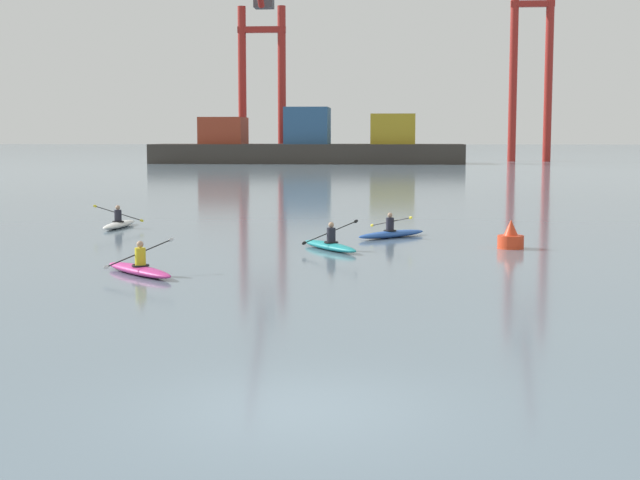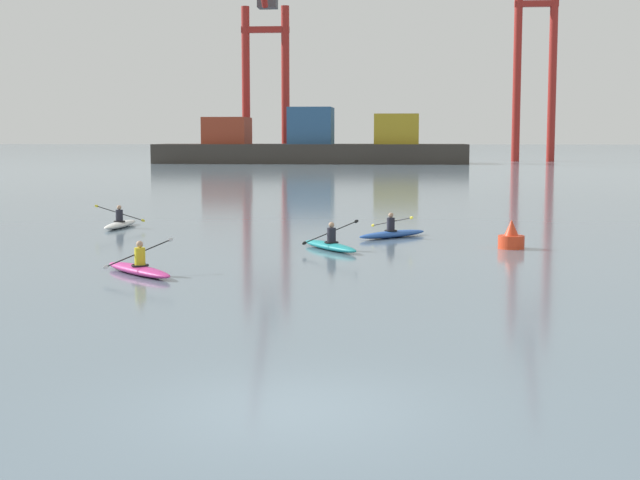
{
  "view_description": "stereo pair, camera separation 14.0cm",
  "coord_description": "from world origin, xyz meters",
  "px_view_note": "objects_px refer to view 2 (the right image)",
  "views": [
    {
      "loc": [
        1.33,
        -12.77,
        3.85
      ],
      "look_at": [
        -1.01,
        16.21,
        0.6
      ],
      "focal_mm": 52.53,
      "sensor_mm": 36.0,
      "label": 1
    },
    {
      "loc": [
        1.46,
        -12.76,
        3.85
      ],
      "look_at": [
        -1.01,
        16.21,
        0.6
      ],
      "focal_mm": 52.53,
      "sensor_mm": 36.0,
      "label": 2
    }
  ],
  "objects_px": {
    "gantry_crane_west_mid": "(536,38)",
    "channel_buoy": "(511,238)",
    "gantry_crane_west": "(265,49)",
    "kayak_magenta": "(139,268)",
    "kayak_white": "(120,224)",
    "container_barge": "(312,145)",
    "kayak_teal": "(330,245)",
    "kayak_blue": "(392,233)"
  },
  "relations": [
    {
      "from": "channel_buoy",
      "to": "kayak_teal",
      "type": "xyz_separation_m",
      "value": [
        -6.15,
        -0.92,
        -0.19
      ]
    },
    {
      "from": "kayak_blue",
      "to": "container_barge",
      "type": "bearing_deg",
      "value": 97.18
    },
    {
      "from": "gantry_crane_west",
      "to": "kayak_white",
      "type": "bearing_deg",
      "value": -85.29
    },
    {
      "from": "container_barge",
      "to": "gantry_crane_west",
      "type": "xyz_separation_m",
      "value": [
        -7.6,
        6.93,
        13.99
      ]
    },
    {
      "from": "container_barge",
      "to": "channel_buoy",
      "type": "distance_m",
      "value": 99.99
    },
    {
      "from": "gantry_crane_west",
      "to": "kayak_magenta",
      "type": "bearing_deg",
      "value": -83.58
    },
    {
      "from": "gantry_crane_west_mid",
      "to": "kayak_white",
      "type": "relative_size",
      "value": 10.9
    },
    {
      "from": "gantry_crane_west_mid",
      "to": "kayak_teal",
      "type": "distance_m",
      "value": 114.45
    },
    {
      "from": "kayak_white",
      "to": "kayak_magenta",
      "type": "distance_m",
      "value": 13.76
    },
    {
      "from": "gantry_crane_west_mid",
      "to": "kayak_white",
      "type": "height_order",
      "value": "gantry_crane_west_mid"
    },
    {
      "from": "channel_buoy",
      "to": "gantry_crane_west",
      "type": "bearing_deg",
      "value": 102.67
    },
    {
      "from": "gantry_crane_west",
      "to": "channel_buoy",
      "type": "height_order",
      "value": "gantry_crane_west"
    },
    {
      "from": "gantry_crane_west",
      "to": "channel_buoy",
      "type": "distance_m",
      "value": 109.42
    },
    {
      "from": "kayak_white",
      "to": "kayak_teal",
      "type": "xyz_separation_m",
      "value": [
        9.37,
        -6.93,
        0.0
      ]
    },
    {
      "from": "kayak_white",
      "to": "kayak_teal",
      "type": "bearing_deg",
      "value": -36.49
    },
    {
      "from": "container_barge",
      "to": "kayak_white",
      "type": "relative_size",
      "value": 12.61
    },
    {
      "from": "gantry_crane_west_mid",
      "to": "kayak_teal",
      "type": "relative_size",
      "value": 11.78
    },
    {
      "from": "channel_buoy",
      "to": "kayak_teal",
      "type": "bearing_deg",
      "value": -171.54
    },
    {
      "from": "gantry_crane_west_mid",
      "to": "kayak_teal",
      "type": "bearing_deg",
      "value": -101.27
    },
    {
      "from": "container_barge",
      "to": "kayak_teal",
      "type": "height_order",
      "value": "container_barge"
    },
    {
      "from": "kayak_white",
      "to": "kayak_magenta",
      "type": "xyz_separation_m",
      "value": [
        4.47,
        -13.02,
        0.0
      ]
    },
    {
      "from": "container_barge",
      "to": "gantry_crane_west_mid",
      "type": "xyz_separation_m",
      "value": [
        32.07,
        11.28,
        15.6
      ]
    },
    {
      "from": "channel_buoy",
      "to": "container_barge",
      "type": "bearing_deg",
      "value": 99.28
    },
    {
      "from": "kayak_white",
      "to": "kayak_teal",
      "type": "distance_m",
      "value": 11.66
    },
    {
      "from": "kayak_magenta",
      "to": "gantry_crane_west",
      "type": "bearing_deg",
      "value": 96.42
    },
    {
      "from": "gantry_crane_west",
      "to": "kayak_magenta",
      "type": "distance_m",
      "value": 114.47
    },
    {
      "from": "kayak_white",
      "to": "container_barge",
      "type": "bearing_deg",
      "value": 90.37
    },
    {
      "from": "kayak_blue",
      "to": "kayak_white",
      "type": "xyz_separation_m",
      "value": [
        -11.44,
        2.89,
        0.0
      ]
    },
    {
      "from": "container_barge",
      "to": "kayak_blue",
      "type": "bearing_deg",
      "value": -82.82
    },
    {
      "from": "kayak_white",
      "to": "kayak_magenta",
      "type": "relative_size",
      "value": 1.19
    },
    {
      "from": "container_barge",
      "to": "gantry_crane_west",
      "type": "bearing_deg",
      "value": 137.64
    },
    {
      "from": "kayak_magenta",
      "to": "kayak_teal",
      "type": "relative_size",
      "value": 0.91
    },
    {
      "from": "gantry_crane_west_mid",
      "to": "channel_buoy",
      "type": "xyz_separation_m",
      "value": [
        -15.95,
        -109.94,
        -17.71
      ]
    },
    {
      "from": "kayak_magenta",
      "to": "kayak_teal",
      "type": "bearing_deg",
      "value": 51.16
    },
    {
      "from": "kayak_blue",
      "to": "kayak_magenta",
      "type": "height_order",
      "value": "kayak_magenta"
    },
    {
      "from": "gantry_crane_west",
      "to": "channel_buoy",
      "type": "xyz_separation_m",
      "value": [
        23.73,
        -105.59,
        -16.1
      ]
    },
    {
      "from": "kayak_teal",
      "to": "gantry_crane_west",
      "type": "bearing_deg",
      "value": 99.37
    },
    {
      "from": "container_barge",
      "to": "kayak_teal",
      "type": "xyz_separation_m",
      "value": [
        9.97,
        -99.58,
        -2.3
      ]
    },
    {
      "from": "kayak_white",
      "to": "kayak_magenta",
      "type": "bearing_deg",
      "value": -71.04
    },
    {
      "from": "kayak_teal",
      "to": "gantry_crane_west_mid",
      "type": "bearing_deg",
      "value": 78.73
    },
    {
      "from": "container_barge",
      "to": "channel_buoy",
      "type": "relative_size",
      "value": 43.25
    },
    {
      "from": "channel_buoy",
      "to": "kayak_magenta",
      "type": "bearing_deg",
      "value": -147.65
    }
  ]
}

